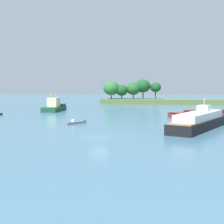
{
  "coord_description": "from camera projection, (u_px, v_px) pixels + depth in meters",
  "views": [
    {
      "loc": [
        7.27,
        -48.9,
        7.98
      ],
      "look_at": [
        -1.38,
        30.97,
        1.2
      ],
      "focal_mm": 54.12,
      "sensor_mm": 36.0,
      "label": 1
    }
  ],
  "objects": [
    {
      "name": "treeline_island",
      "position": [
        168.0,
        97.0,
        132.51
      ],
      "size": [
        67.78,
        11.53,
        9.64
      ],
      "color": "#566B3D",
      "rests_on": "ground"
    },
    {
      "name": "tugboat",
      "position": [
        54.0,
        107.0,
        97.95
      ],
      "size": [
        4.86,
        10.8,
        5.11
      ],
      "color": "#19472D",
      "rests_on": "ground"
    },
    {
      "name": "fishing_skiff",
      "position": [
        75.0,
        123.0,
        66.93
      ],
      "size": [
        3.94,
        4.83,
        0.97
      ],
      "color": "slate",
      "rests_on": "ground"
    },
    {
      "name": "white_riverboat",
      "position": [
        199.0,
        121.0,
        59.19
      ],
      "size": [
        12.99,
        20.27,
        5.47
      ],
      "color": "black",
      "rests_on": "ground"
    },
    {
      "name": "ground_plane",
      "position": [
        99.0,
        138.0,
        49.89
      ],
      "size": [
        400.0,
        400.0,
        0.0
      ],
      "primitive_type": "plane",
      "color": "teal"
    }
  ]
}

